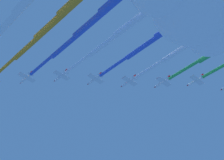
{
  "coord_description": "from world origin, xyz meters",
  "views": [
    {
      "loc": [
        -106.95,
        -80.35,
        78.32
      ],
      "look_at": [
        0.0,
        0.0,
        189.9
      ],
      "focal_mm": 58.62,
      "sensor_mm": 36.0,
      "label": 1
    }
  ],
  "objects_px": {
    "jet_port_inner": "(51,24)",
    "jet_port_mid": "(133,22)",
    "jet_starboard_inner": "(91,22)",
    "jet_port_outer": "(215,27)",
    "jet_lead": "(7,23)",
    "jet_starboard_mid": "(176,23)"
  },
  "relations": [
    {
      "from": "jet_starboard_inner",
      "to": "jet_port_mid",
      "type": "bearing_deg",
      "value": -47.99
    },
    {
      "from": "jet_port_outer",
      "to": "jet_port_inner",
      "type": "bearing_deg",
      "value": 128.48
    },
    {
      "from": "jet_port_inner",
      "to": "jet_starboard_mid",
      "type": "distance_m",
      "value": 50.29
    },
    {
      "from": "jet_port_inner",
      "to": "jet_port_mid",
      "type": "height_order",
      "value": "jet_port_mid"
    },
    {
      "from": "jet_port_inner",
      "to": "jet_port_outer",
      "type": "xyz_separation_m",
      "value": [
        41.05,
        -51.65,
        0.61
      ]
    },
    {
      "from": "jet_port_inner",
      "to": "jet_starboard_mid",
      "type": "xyz_separation_m",
      "value": [
        30.62,
        -39.86,
        1.62
      ]
    },
    {
      "from": "jet_lead",
      "to": "jet_starboard_mid",
      "type": "distance_m",
      "value": 67.26
    },
    {
      "from": "jet_starboard_inner",
      "to": "jet_port_mid",
      "type": "xyz_separation_m",
      "value": [
        11.28,
        -12.52,
        1.77
      ]
    },
    {
      "from": "jet_port_mid",
      "to": "jet_starboard_mid",
      "type": "distance_m",
      "value": 17.51
    },
    {
      "from": "jet_lead",
      "to": "jet_port_outer",
      "type": "relative_size",
      "value": 0.97
    },
    {
      "from": "jet_port_mid",
      "to": "jet_port_inner",
      "type": "bearing_deg",
      "value": 129.24
    },
    {
      "from": "jet_lead",
      "to": "jet_port_mid",
      "type": "bearing_deg",
      "value": -50.27
    },
    {
      "from": "jet_lead",
      "to": "jet_starboard_mid",
      "type": "relative_size",
      "value": 0.95
    },
    {
      "from": "jet_port_mid",
      "to": "jet_port_outer",
      "type": "xyz_separation_m",
      "value": [
        20.27,
        -26.21,
        -2.39
      ]
    },
    {
      "from": "jet_starboard_inner",
      "to": "jet_port_outer",
      "type": "height_order",
      "value": "jet_starboard_inner"
    },
    {
      "from": "jet_lead",
      "to": "jet_starboard_inner",
      "type": "bearing_deg",
      "value": -51.43
    },
    {
      "from": "jet_lead",
      "to": "jet_starboard_mid",
      "type": "height_order",
      "value": "jet_starboard_mid"
    },
    {
      "from": "jet_port_inner",
      "to": "jet_starboard_inner",
      "type": "bearing_deg",
      "value": -53.66
    },
    {
      "from": "jet_port_inner",
      "to": "jet_starboard_inner",
      "type": "distance_m",
      "value": 16.09
    },
    {
      "from": "jet_lead",
      "to": "jet_port_mid",
      "type": "relative_size",
      "value": 0.99
    },
    {
      "from": "jet_port_mid",
      "to": "jet_lead",
      "type": "bearing_deg",
      "value": 129.73
    },
    {
      "from": "jet_lead",
      "to": "jet_starboard_inner",
      "type": "relative_size",
      "value": 0.99
    }
  ]
}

